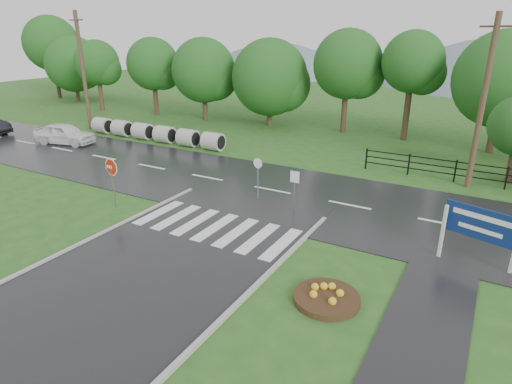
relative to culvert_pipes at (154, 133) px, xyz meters
The scene contains 16 objects.
ground 19.43m from the culvert_pipes, 50.56° to the right, with size 120.00×120.00×0.00m, color #28581D.
main_road 13.33m from the culvert_pipes, 22.06° to the right, with size 90.00×8.00×0.04m, color black.
walkway 23.57m from the culvert_pipes, 27.83° to the right, with size 2.20×11.00×0.04m, color #28282B.
crosswalk 15.89m from the culvert_pipes, 39.03° to the right, with size 6.50×2.80×0.02m.
fence_west 20.11m from the culvert_pipes, ahead, with size 9.58×0.08×1.20m.
hills 54.87m from the culvert_pipes, 72.43° to the left, with size 102.00×48.00×48.00m.
treeline 16.10m from the culvert_pipes, 34.01° to the left, with size 83.20×5.20×10.00m.
culvert_pipes is the anchor object (origin of this frame).
stop_sign 12.60m from the culvert_pipes, 55.64° to the right, with size 1.08×0.12×2.44m.
estate_billboard 23.14m from the culvert_pipes, 20.41° to the right, with size 2.33×0.78×2.10m.
flower_bed 21.98m from the culvert_pipes, 34.69° to the right, with size 1.98×1.98×0.40m.
reg_sign_small 15.94m from the culvert_pipes, 25.47° to the right, with size 0.42×0.05×1.88m.
reg_sign_round 13.85m from the culvert_pipes, 27.43° to the right, with size 0.47×0.08×2.04m.
car_white 6.16m from the culvert_pipes, 141.85° to the right, with size 1.75×4.34×1.48m, color white.
utility_pole_west 8.31m from the culvert_pipes, behind, with size 1.60×0.30×9.00m.
utility_pole_east 21.11m from the culvert_pipes, ahead, with size 1.44×0.57×8.36m.
Camera 1 is at (9.21, -7.86, 7.51)m, focal length 30.00 mm.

